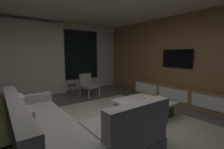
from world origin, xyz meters
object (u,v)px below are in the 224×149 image
(side_stool, at_px, (72,87))
(media_console, at_px, (178,95))
(accent_chair_near_window, at_px, (88,84))
(book_stack_on_coffee_table, at_px, (149,98))
(mounted_tv, at_px, (177,58))
(coffee_table, at_px, (144,108))
(sectional_couch, at_px, (63,130))

(side_stool, bearing_deg, media_console, -46.62)
(accent_chair_near_window, xyz_separation_m, side_stool, (-0.59, 0.08, -0.06))
(book_stack_on_coffee_table, distance_m, accent_chair_near_window, 2.52)
(mounted_tv, bearing_deg, book_stack_on_coffee_table, -170.94)
(accent_chair_near_window, bearing_deg, mounted_tv, -48.71)
(book_stack_on_coffee_table, height_order, accent_chair_near_window, accent_chair_near_window)
(side_stool, distance_m, media_console, 3.45)
(media_console, bearing_deg, book_stack_on_coffee_table, -177.73)
(media_console, bearing_deg, mounted_tv, 47.55)
(coffee_table, height_order, mounted_tv, mounted_tv)
(accent_chair_near_window, distance_m, side_stool, 0.60)
(media_console, distance_m, mounted_tv, 1.13)
(accent_chair_near_window, bearing_deg, media_console, -53.78)
(coffee_table, distance_m, media_console, 1.60)
(side_stool, bearing_deg, book_stack_on_coffee_table, -69.50)
(book_stack_on_coffee_table, bearing_deg, coffee_table, 176.60)
(book_stack_on_coffee_table, xyz_separation_m, side_stool, (-0.96, 2.57, -0.02))
(accent_chair_near_window, relative_size, mounted_tv, 0.78)
(sectional_couch, height_order, book_stack_on_coffee_table, sectional_couch)
(side_stool, bearing_deg, accent_chair_near_window, -7.40)
(book_stack_on_coffee_table, height_order, media_console, media_console)
(sectional_couch, bearing_deg, accent_chair_near_window, 54.66)
(book_stack_on_coffee_table, distance_m, mounted_tv, 1.87)
(sectional_couch, xyz_separation_m, coffee_table, (2.03, 0.13, -0.10))
(accent_chair_near_window, distance_m, mounted_tv, 3.11)
(sectional_couch, xyz_separation_m, book_stack_on_coffee_table, (2.22, 0.12, 0.11))
(sectional_couch, distance_m, coffee_table, 2.04)
(accent_chair_near_window, xyz_separation_m, mounted_tv, (1.96, -2.23, 0.92))
(book_stack_on_coffee_table, bearing_deg, accent_chair_near_window, 98.45)
(accent_chair_near_window, bearing_deg, sectional_couch, -125.34)
(coffee_table, xyz_separation_m, mounted_tv, (1.78, 0.24, 1.16))
(sectional_couch, relative_size, accent_chair_near_window, 3.21)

